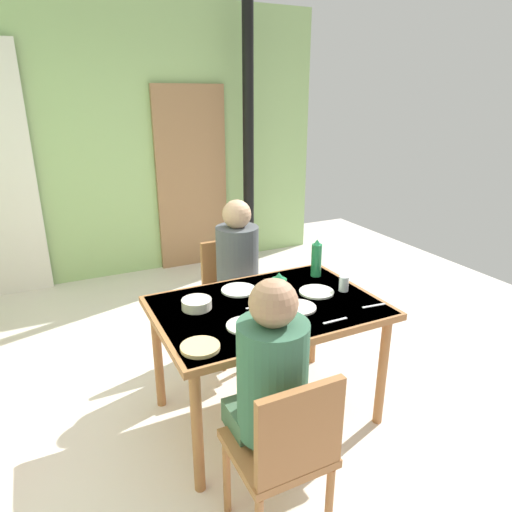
% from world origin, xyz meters
% --- Properties ---
extents(ground_plane, '(7.21, 7.21, 0.00)m').
position_xyz_m(ground_plane, '(0.00, 0.00, 0.00)').
color(ground_plane, silver).
extents(wall_back, '(4.69, 0.10, 2.82)m').
position_xyz_m(wall_back, '(0.00, 2.77, 1.41)').
color(wall_back, '#9CC27B').
rests_on(wall_back, ground_plane).
extents(door_wooden, '(0.80, 0.05, 2.00)m').
position_xyz_m(door_wooden, '(0.83, 2.69, 1.00)').
color(door_wooden, '#986E49').
rests_on(door_wooden, ground_plane).
extents(stove_pipe_column, '(0.12, 0.12, 2.82)m').
position_xyz_m(stove_pipe_column, '(1.40, 2.42, 1.41)').
color(stove_pipe_column, black).
rests_on(stove_pipe_column, ground_plane).
extents(dining_table, '(1.28, 0.88, 0.75)m').
position_xyz_m(dining_table, '(0.35, -0.07, 0.67)').
color(dining_table, '#A2673A').
rests_on(dining_table, ground_plane).
extents(chair_near_diner, '(0.40, 0.40, 0.87)m').
position_xyz_m(chair_near_diner, '(0.02, -0.87, 0.50)').
color(chair_near_diner, '#A2673A').
rests_on(chair_near_diner, ground_plane).
extents(chair_far_diner, '(0.40, 0.40, 0.87)m').
position_xyz_m(chair_far_diner, '(0.46, 0.72, 0.50)').
color(chair_far_diner, '#A2673A').
rests_on(chair_far_diner, ground_plane).
extents(person_near_diner, '(0.30, 0.37, 0.77)m').
position_xyz_m(person_near_diner, '(0.02, -0.73, 0.78)').
color(person_near_diner, '#416348').
rests_on(person_near_diner, ground_plane).
extents(person_far_diner, '(0.30, 0.37, 0.77)m').
position_xyz_m(person_far_diner, '(0.46, 0.58, 0.78)').
color(person_far_diner, '#4E495F').
rests_on(person_far_diner, ground_plane).
extents(water_bottle_green_near, '(0.08, 0.08, 0.30)m').
position_xyz_m(water_bottle_green_near, '(0.28, -0.32, 0.89)').
color(water_bottle_green_near, '#26804A').
rests_on(water_bottle_green_near, dining_table).
extents(water_bottle_green_far, '(0.07, 0.07, 0.26)m').
position_xyz_m(water_bottle_green_far, '(0.84, 0.18, 0.87)').
color(water_bottle_green_far, '#238048').
rests_on(water_bottle_green_far, dining_table).
extents(serving_bowl_center, '(0.17, 0.17, 0.05)m').
position_xyz_m(serving_bowl_center, '(-0.03, 0.06, 0.78)').
color(serving_bowl_center, silver).
rests_on(serving_bowl_center, dining_table).
extents(dinner_plate_near_left, '(0.21, 0.21, 0.01)m').
position_xyz_m(dinner_plate_near_left, '(0.48, -0.19, 0.76)').
color(dinner_plate_near_left, white).
rests_on(dinner_plate_near_left, dining_table).
extents(dinner_plate_near_right, '(0.20, 0.20, 0.01)m').
position_xyz_m(dinner_plate_near_right, '(0.13, -0.25, 0.76)').
color(dinner_plate_near_right, white).
rests_on(dinner_plate_near_right, dining_table).
extents(dinner_plate_far_center, '(0.21, 0.21, 0.01)m').
position_xyz_m(dinner_plate_far_center, '(0.69, -0.06, 0.76)').
color(dinner_plate_far_center, white).
rests_on(dinner_plate_far_center, dining_table).
extents(dinner_plate_far_side, '(0.22, 0.22, 0.01)m').
position_xyz_m(dinner_plate_far_side, '(0.28, 0.18, 0.76)').
color(dinner_plate_far_side, white).
rests_on(dinner_plate_far_side, dining_table).
extents(drinking_glass_by_near_diner, '(0.06, 0.06, 0.09)m').
position_xyz_m(drinking_glass_by_near_diner, '(0.86, -0.10, 0.80)').
color(drinking_glass_by_near_diner, silver).
rests_on(drinking_glass_by_near_diner, dining_table).
extents(bread_plate_sliced, '(0.19, 0.19, 0.02)m').
position_xyz_m(bread_plate_sliced, '(-0.16, -0.36, 0.76)').
color(bread_plate_sliced, '#DBB77A').
rests_on(bread_plate_sliced, dining_table).
extents(cutlery_knife_near, '(0.15, 0.02, 0.00)m').
position_xyz_m(cutlery_knife_near, '(0.58, -0.41, 0.75)').
color(cutlery_knife_near, silver).
rests_on(cutlery_knife_near, dining_table).
extents(cutlery_fork_near, '(0.15, 0.03, 0.00)m').
position_xyz_m(cutlery_fork_near, '(0.89, -0.36, 0.75)').
color(cutlery_fork_near, silver).
rests_on(cutlery_fork_near, dining_table).
extents(cutlery_knife_far, '(0.15, 0.02, 0.00)m').
position_xyz_m(cutlery_knife_far, '(0.29, -0.07, 0.75)').
color(cutlery_knife_far, silver).
rests_on(cutlery_knife_far, dining_table).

